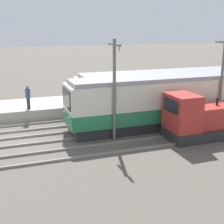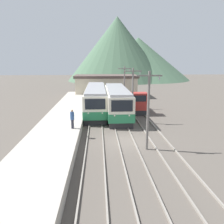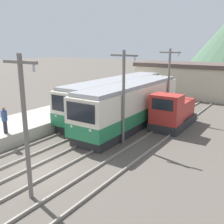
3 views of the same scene
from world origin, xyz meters
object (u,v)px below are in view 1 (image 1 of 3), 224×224
Objects in this scene: commuter_train_center at (156,104)px; catenary_mast_far at (222,79)px; person_on_platform at (28,96)px; shunting_locomotive at (201,120)px; catenary_mast_mid at (114,86)px; commuter_train_left at (164,94)px.

commuter_train_center is 4.89m from catenary_mast_far.
commuter_train_center reaches higher than person_on_platform.
catenary_mast_far is (-1.49, 2.55, 2.30)m from shunting_locomotive.
commuter_train_center is at bearing 111.83° from catenary_mast_mid.
catenary_mast_far is at bearing 120.34° from shunting_locomotive.
commuter_train_center is (2.80, -2.17, 0.03)m from commuter_train_left.
catenary_mast_far reaches higher than shunting_locomotive.
catenary_mast_mid is (-1.49, -5.51, 2.30)m from shunting_locomotive.
commuter_train_left is at bearing -153.74° from catenary_mast_far.
commuter_train_left is 7.55m from catenary_mast_mid.
person_on_platform is at bearing -143.45° from catenary_mast_mid.
catenary_mast_mid reaches higher than shunting_locomotive.
person_on_platform is at bearing -116.61° from catenary_mast_far.
commuter_train_left is 2.29× the size of catenary_mast_far.
catenary_mast_far reaches higher than commuter_train_center.
catenary_mast_mid is at bearing -54.00° from commuter_train_left.
catenary_mast_mid is at bearing -105.15° from shunting_locomotive.
catenary_mast_mid and catenary_mast_far have the same top height.
catenary_mast_mid is at bearing -68.17° from commuter_train_center.
shunting_locomotive is at bearing -4.17° from commuter_train_left.
commuter_train_center is 2.05× the size of catenary_mast_far.
commuter_train_center is 9.84m from person_on_platform.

